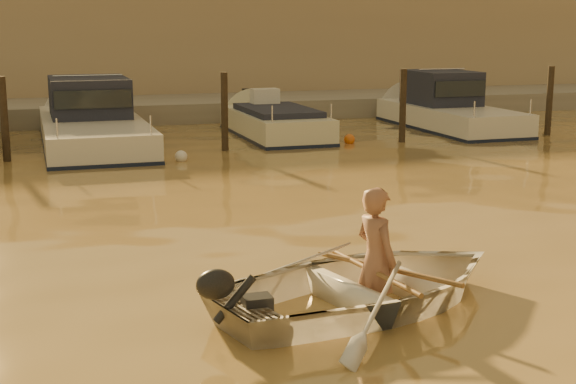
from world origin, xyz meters
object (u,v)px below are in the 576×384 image
object	(u,v)px
dinghy	(369,284)
waterfront_building	(153,44)
person	(376,260)
moored_boat_2	(92,121)
moored_boat_4	(450,108)
moored_boat_3	(275,128)

from	to	relation	value
dinghy	waterfront_building	size ratio (longest dim) A/B	0.08
person	moored_boat_2	bearing A→B (deg)	-6.24
person	moored_boat_2	xyz separation A→B (m)	(-2.08, 14.01, 0.08)
dinghy	waterfront_building	world-z (taller)	waterfront_building
dinghy	person	world-z (taller)	person
moored_boat_2	waterfront_building	bearing A→B (deg)	73.13
moored_boat_2	moored_boat_4	bearing A→B (deg)	0.00
person	moored_boat_3	bearing A→B (deg)	-27.03
moored_boat_3	person	bearing A→B (deg)	-102.34
moored_boat_3	dinghy	bearing A→B (deg)	-102.70
dinghy	moored_boat_4	distance (m)	16.59
person	moored_boat_2	distance (m)	14.16
moored_boat_3	moored_boat_4	world-z (taller)	moored_boat_4
dinghy	moored_boat_3	world-z (taller)	moored_boat_3
dinghy	moored_boat_2	bearing A→B (deg)	-6.64
moored_boat_4	waterfront_building	xyz separation A→B (m)	(-7.49, 11.00, 1.77)
moored_boat_2	moored_boat_3	distance (m)	5.16
moored_boat_2	moored_boat_4	size ratio (longest dim) A/B	1.25
waterfront_building	moored_boat_3	bearing A→B (deg)	-80.66
moored_boat_2	waterfront_building	xyz separation A→B (m)	(3.34, 11.00, 1.77)
dinghy	person	bearing A→B (deg)	-90.00
dinghy	moored_boat_2	xyz separation A→B (m)	(-1.98, 14.03, 0.36)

